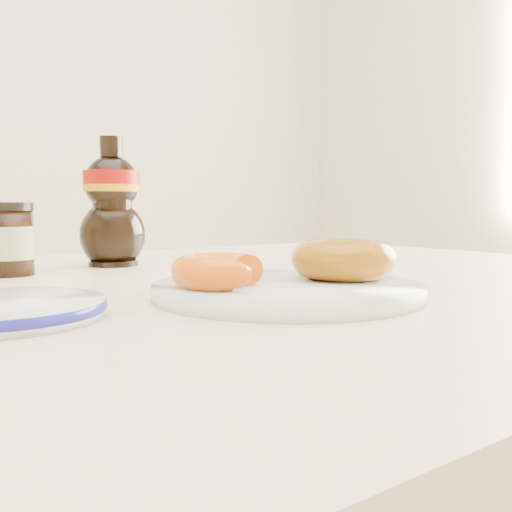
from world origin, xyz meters
TOP-DOWN VIEW (x-y plane):
  - dining_table at (0.00, 0.10)m, footprint 1.40×0.90m
  - plate at (0.07, -0.05)m, footprint 0.25×0.25m
  - donut_bitten at (0.01, -0.03)m, footprint 0.11×0.11m
  - donut_whole at (0.15, -0.05)m, footprint 0.13×0.13m
  - syrup_bottle at (0.05, 0.32)m, footprint 0.10×0.09m
  - dark_jar at (-0.10, 0.28)m, footprint 0.06×0.06m
  - blue_rim_saucer at (-0.17, -0.01)m, footprint 0.15×0.15m

SIDE VIEW (x-z plane):
  - dining_table at x=0.00m, z-range 0.29..1.04m
  - plate at x=0.07m, z-range 0.75..0.76m
  - blue_rim_saucer at x=-0.17m, z-range 0.75..0.77m
  - donut_bitten at x=0.01m, z-range 0.76..0.79m
  - donut_whole at x=0.15m, z-range 0.76..0.80m
  - dark_jar at x=-0.10m, z-range 0.75..0.84m
  - syrup_bottle at x=0.05m, z-range 0.75..0.93m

